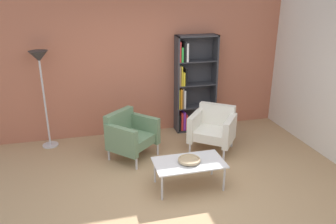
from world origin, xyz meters
TOP-DOWN VIEW (x-y plane):
  - ground_plane at (0.00, 0.00)m, footprint 8.32×8.32m
  - brick_back_panel at (0.00, 2.46)m, footprint 6.40×0.12m
  - bookshelf_tall at (0.93, 2.25)m, footprint 0.80×0.30m
  - coffee_table_low at (0.26, 0.23)m, footprint 1.00×0.56m
  - decorative_bowl at (0.26, 0.23)m, footprint 0.32×0.32m
  - armchair_by_bookshelf at (1.03, 1.28)m, footprint 0.95×0.94m
  - armchair_corner_red at (-0.42, 1.36)m, footprint 0.95×0.95m
  - floor_lamp_torchiere at (-1.80, 2.14)m, footprint 0.32×0.32m

SIDE VIEW (x-z plane):
  - ground_plane at x=0.00m, z-range 0.00..0.00m
  - coffee_table_low at x=0.26m, z-range 0.17..0.57m
  - armchair_by_bookshelf at x=1.03m, z-range 0.02..0.80m
  - armchair_corner_red at x=-0.42m, z-range 0.02..0.80m
  - decorative_bowl at x=0.26m, z-range 0.41..0.46m
  - bookshelf_tall at x=0.93m, z-range -0.02..1.88m
  - floor_lamp_torchiere at x=-1.80m, z-range 0.58..2.32m
  - brick_back_panel at x=0.00m, z-range 0.00..2.90m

